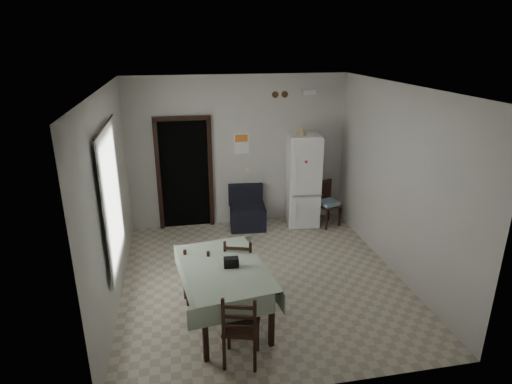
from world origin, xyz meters
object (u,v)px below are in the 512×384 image
Objects in this scene: navy_seat at (248,208)px; dining_chair_far_right at (240,267)px; dining_table at (224,294)px; fridge at (303,180)px; dining_chair_near_head at (241,326)px; dining_chair_far_left at (201,273)px; corner_chair at (328,204)px.

dining_chair_far_right reaches higher than navy_seat.
dining_chair_far_right is at bearing 53.80° from dining_table.
fridge reaches higher than dining_chair_near_head.
dining_table is 0.79m from dining_chair_near_head.
dining_chair_near_head reaches higher than dining_table.
navy_seat is at bearing -84.85° from dining_chair_near_head.
dining_chair_near_head is (0.36, -1.29, 0.03)m from dining_chair_far_left.
dining_chair_far_left is at bearing -161.61° from corner_chair.
dining_chair_far_right is at bearing -155.13° from corner_chair.
fridge is 1.18× the size of dining_table.
dining_chair_far_right is at bearing -82.06° from dining_chair_near_head.
dining_table is at bearing -100.24° from navy_seat.
dining_table is 0.58m from dining_chair_far_left.
dining_table is 1.65× the size of dining_chair_near_head.
fridge is at bearing 48.52° from dining_table.
fridge is 3.21m from dining_chair_far_left.
dining_chair_far_left is (-2.63, -2.14, -0.01)m from corner_chair.
dining_chair_far_left is at bearing -109.07° from navy_seat.
fridge is at bearing 137.13° from corner_chair.
dining_chair_far_left is (-2.15, -2.33, -0.47)m from fridge.
dining_chair_near_head is at bearing -95.54° from navy_seat.
fridge is at bearing 5.41° from navy_seat.
fridge is at bearing -100.22° from dining_chair_near_head.
fridge reaches higher than corner_chair.
corner_chair is at bearing -121.60° from dining_chair_far_left.
dining_table is 1.77× the size of dining_chair_far_left.
navy_seat is at bearing -173.12° from fridge.
dining_chair_far_right is at bearing -117.81° from fridge.
dining_table is at bearing 78.69° from dining_chair_far_right.
fridge is 0.69m from corner_chair.
navy_seat is 2.56m from dining_chair_far_left.
dining_chair_far_right is (-2.09, -2.13, 0.03)m from corner_chair.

